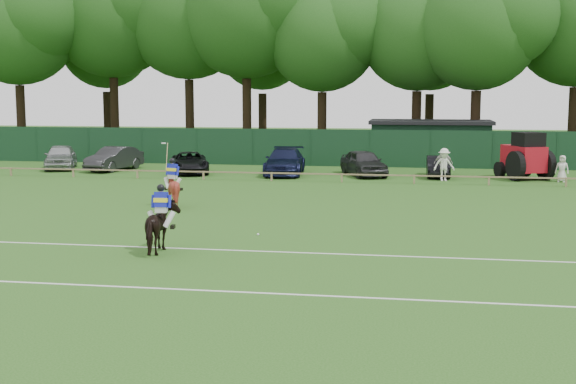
% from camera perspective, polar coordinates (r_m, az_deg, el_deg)
% --- Properties ---
extents(ground, '(160.00, 160.00, 0.00)m').
position_cam_1_polar(ground, '(25.67, -2.23, -3.94)').
color(ground, '#1E4C14').
rests_on(ground, ground).
extents(horse_dark, '(1.06, 1.99, 1.62)m').
position_cam_1_polar(horse_dark, '(24.69, -9.34, -2.59)').
color(horse_dark, black).
rests_on(horse_dark, ground).
extents(horse_chestnut, '(1.60, 1.71, 1.58)m').
position_cam_1_polar(horse_chestnut, '(34.26, -8.54, 0.22)').
color(horse_chestnut, maroon).
rests_on(horse_chestnut, ground).
extents(sedan_silver, '(3.51, 5.09, 1.61)m').
position_cam_1_polar(sedan_silver, '(52.46, -16.49, 2.53)').
color(sedan_silver, '#A5A8AA').
rests_on(sedan_silver, ground).
extents(sedan_grey, '(2.55, 4.82, 1.51)m').
position_cam_1_polar(sedan_grey, '(50.63, -12.76, 2.42)').
color(sedan_grey, '#29292B').
rests_on(sedan_grey, ground).
extents(suv_black, '(3.62, 5.18, 1.31)m').
position_cam_1_polar(suv_black, '(48.03, -7.29, 2.16)').
color(suv_black, black).
rests_on(suv_black, ground).
extents(sedan_navy, '(2.63, 5.64, 1.59)m').
position_cam_1_polar(sedan_navy, '(46.95, -0.24, 2.27)').
color(sedan_navy, black).
rests_on(sedan_navy, ground).
extents(hatch_grey, '(3.51, 4.96, 1.57)m').
position_cam_1_polar(hatch_grey, '(46.47, 5.62, 2.17)').
color(hatch_grey, '#2C2C2F').
rests_on(hatch_grey, ground).
extents(estate_black, '(1.38, 3.79, 1.24)m').
position_cam_1_polar(estate_black, '(46.44, 11.06, 1.86)').
color(estate_black, black).
rests_on(estate_black, ground).
extents(spectator_left, '(1.33, 0.95, 1.85)m').
position_cam_1_polar(spectator_left, '(44.51, 11.48, 2.00)').
color(spectator_left, white).
rests_on(spectator_left, ground).
extents(spectator_mid, '(1.08, 0.47, 1.83)m').
position_cam_1_polar(spectator_mid, '(45.21, 11.43, 2.07)').
color(spectator_mid, beige).
rests_on(spectator_mid, ground).
extents(spectator_right, '(0.85, 0.69, 1.51)m').
position_cam_1_polar(spectator_right, '(45.76, 19.64, 1.64)').
color(spectator_right, silver).
rests_on(spectator_right, ground).
extents(rider_dark, '(0.94, 0.41, 1.41)m').
position_cam_1_polar(rider_dark, '(24.56, -9.39, -0.92)').
color(rider_dark, silver).
rests_on(rider_dark, ground).
extents(rider_chestnut, '(0.93, 0.70, 2.05)m').
position_cam_1_polar(rider_chestnut, '(34.17, -8.58, 1.43)').
color(rider_chestnut, silver).
rests_on(rider_chestnut, ground).
extents(polo_ball, '(0.09, 0.09, 0.09)m').
position_cam_1_polar(polo_ball, '(27.28, -2.24, -3.16)').
color(polo_ball, silver).
rests_on(polo_ball, ground).
extents(pitch_lines, '(60.00, 5.10, 0.01)m').
position_cam_1_polar(pitch_lines, '(22.34, -4.09, -5.68)').
color(pitch_lines, silver).
rests_on(pitch_lines, ground).
extents(pitch_rail, '(62.10, 0.10, 0.50)m').
position_cam_1_polar(pitch_rail, '(43.18, 2.69, 1.33)').
color(pitch_rail, '#997F5B').
rests_on(pitch_rail, ground).
extents(perimeter_fence, '(92.08, 0.08, 2.50)m').
position_cam_1_polar(perimeter_fence, '(52.02, 3.90, 3.27)').
color(perimeter_fence, '#14351E').
rests_on(perimeter_fence, ground).
extents(utility_shed, '(8.40, 4.40, 3.04)m').
position_cam_1_polar(utility_shed, '(54.74, 10.50, 3.68)').
color(utility_shed, '#14331E').
rests_on(utility_shed, ground).
extents(tree_row, '(96.00, 12.00, 21.00)m').
position_cam_1_polar(tree_row, '(59.92, 6.57, 2.60)').
color(tree_row, '#26561C').
rests_on(tree_row, ground).
extents(tractor, '(3.28, 3.83, 2.72)m').
position_cam_1_polar(tractor, '(46.51, 17.16, 2.49)').
color(tractor, '#AD101D').
rests_on(tractor, ground).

